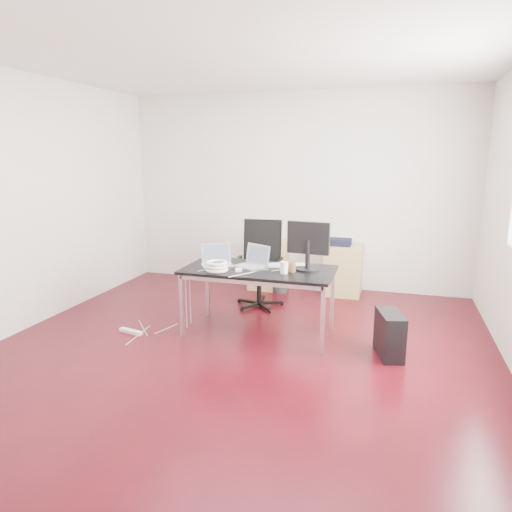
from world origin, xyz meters
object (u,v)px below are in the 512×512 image
(filing_cabinet_right, at_px, (343,269))
(desk, at_px, (259,273))
(filing_cabinet_left, at_px, (268,264))
(pc_tower, at_px, (389,334))
(office_chair, at_px, (260,259))

(filing_cabinet_right, bearing_deg, desk, -112.38)
(filing_cabinet_left, relative_size, pc_tower, 1.56)
(filing_cabinet_left, bearing_deg, office_chair, -82.01)
(desk, distance_m, pc_tower, 1.47)
(filing_cabinet_right, relative_size, pc_tower, 1.56)
(desk, distance_m, filing_cabinet_left, 1.81)
(office_chair, height_order, filing_cabinet_right, office_chair)
(desk, xyz_separation_m, filing_cabinet_right, (0.72, 1.75, -0.33))
(office_chair, xyz_separation_m, filing_cabinet_right, (0.98, 0.79, -0.26))
(pc_tower, bearing_deg, desk, 156.15)
(desk, xyz_separation_m, pc_tower, (1.38, -0.20, -0.46))
(desk, height_order, pc_tower, desk)
(filing_cabinet_left, bearing_deg, pc_tower, -47.90)
(desk, height_order, office_chair, office_chair)
(filing_cabinet_left, bearing_deg, filing_cabinet_right, 0.00)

